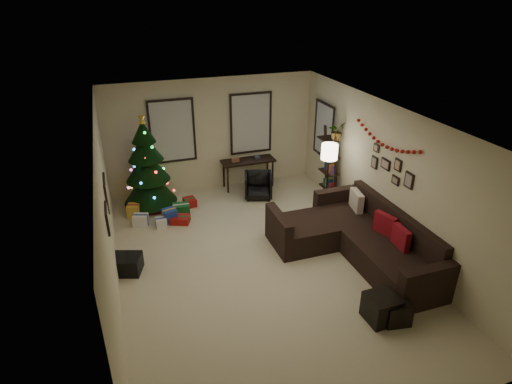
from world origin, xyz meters
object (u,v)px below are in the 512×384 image
desk_chair (258,185)px  bookshelf (330,167)px  desk (248,163)px  sofa (357,239)px  christmas_tree (147,169)px

desk_chair → bookshelf: (1.47, -0.72, 0.56)m
desk → sofa: bearing=-74.0°
sofa → desk_chair: 3.01m
sofa → desk: sofa is taller
sofa → desk: bearing=106.0°
sofa → desk_chair: sofa is taller
christmas_tree → sofa: (3.44, -3.23, -0.60)m
desk_chair → bookshelf: 1.73m
christmas_tree → desk: size_ratio=1.67×
christmas_tree → desk: bearing=6.5°
christmas_tree → bookshelf: 4.09m
sofa → desk: 3.66m
desk → desk_chair: size_ratio=2.19×
desk → bookshelf: (1.51, -1.37, 0.23)m
desk_chair → bookshelf: size_ratio=0.34×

